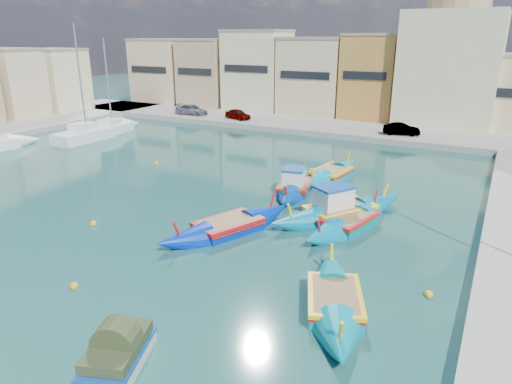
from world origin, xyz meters
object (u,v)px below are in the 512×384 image
Objects in this scene: luzzu_cyan_mid at (349,223)px; luzzu_cyan_south at (334,303)px; church_block at (453,51)px; yacht_midnorth at (98,133)px; luzzu_blue_south at (228,228)px; tender_near at (118,354)px; luzzu_green at (331,175)px; yacht_mid at (3,144)px; luzzu_turquoise_cabin at (339,212)px; luzzu_blue_cabin at (295,187)px; yacht_north at (120,127)px.

luzzu_cyan_south is (1.98, -8.02, 0.00)m from luzzu_cyan_mid.
church_block is 39.19m from yacht_midnorth.
luzzu_blue_south reaches higher than tender_near.
luzzu_green is at bearing -4.43° from yacht_midnorth.
church_block is 2.32× the size of luzzu_green.
luzzu_cyan_mid is at bearing 78.16° from tender_near.
luzzu_turquoise_cabin is at bearing -2.35° from yacht_mid.
luzzu_cyan_south is at bearing -69.82° from luzzu_green.
luzzu_blue_cabin is 18.59m from tender_near.
yacht_midnorth is at bearing 161.30° from luzzu_cyan_mid.
luzzu_blue_cabin is at bearing 144.25° from luzzu_turquoise_cabin.
church_block is 42.06m from luzzu_cyan_south.
yacht_north is at bearing 155.53° from luzzu_cyan_mid.
luzzu_cyan_south is 0.66× the size of yacht_midnorth.
church_block is 2.16× the size of luzzu_blue_south.
yacht_midnorth is 8.80m from yacht_mid.
luzzu_cyan_south is at bearing -59.68° from luzzu_blue_cabin.
tender_near is at bearing -101.84° from luzzu_cyan_mid.
church_block is 34.21m from luzzu_cyan_mid.
luzzu_blue_south is 30.88m from yacht_north.
luzzu_cyan_south is (1.42, -41.24, -8.15)m from church_block.
luzzu_cyan_mid is at bearing -24.47° from yacht_north.
luzzu_blue_south is (-5.51, -3.77, 0.01)m from luzzu_cyan_mid.
luzzu_blue_cabin is at bearing 86.88° from luzzu_blue_south.
yacht_mid is (-34.28, 2.44, 0.16)m from luzzu_cyan_mid.
luzzu_green is 26.26m from yacht_midnorth.
luzzu_blue_cabin is 4.26m from luzzu_green.
tender_near is at bearing -45.69° from yacht_north.
yacht_midnorth reaches higher than yacht_mid.
luzzu_blue_south is at bearing -12.18° from yacht_mid.
luzzu_green is 0.68× the size of yacht_midnorth.
luzzu_turquoise_cabin is 1.15× the size of luzzu_green.
luzzu_turquoise_cabin reaches higher than luzzu_blue_cabin.
yacht_midnorth is at bearing -143.16° from church_block.
yacht_north reaches higher than luzzu_cyan_south.
yacht_midnorth reaches higher than luzzu_blue_cabin.
luzzu_turquoise_cabin is at bearing 130.93° from luzzu_cyan_mid.
luzzu_blue_cabin is at bearing 3.18° from yacht_mid.
luzzu_green is at bearing 82.65° from luzzu_blue_south.
luzzu_cyan_south is 8.12m from tender_near.
luzzu_green is 12.05m from luzzu_blue_south.
church_block is 1.58× the size of yacht_midnorth.
luzzu_cyan_south is 2.43× the size of tender_near.
luzzu_blue_cabin is 0.91× the size of luzzu_blue_south.
luzzu_turquoise_cabin is 0.89× the size of yacht_north.
yacht_mid reaches higher than luzzu_cyan_mid.
church_block is at bearing 80.68° from luzzu_blue_south.
tender_near is (2.06, -18.47, 0.11)m from luzzu_blue_cabin.
church_block is 2.02× the size of luzzu_turquoise_cabin.
luzzu_blue_cabin is 7.85m from luzzu_blue_south.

